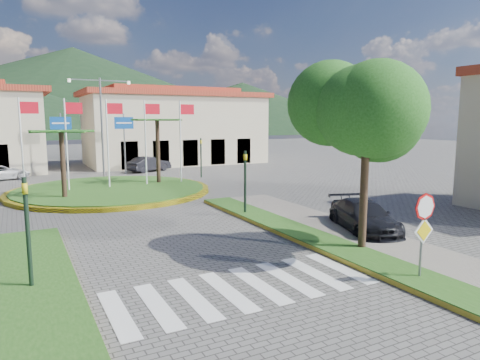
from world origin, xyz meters
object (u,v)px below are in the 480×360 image
car_dark_b (149,164)px  deciduous_tree (367,106)px  roundabout_island (111,190)px  stop_sign (424,222)px  white_van (1,173)px  car_side_right (364,216)px  car_dark_a (22,166)px

car_dark_b → deciduous_tree: bearing=155.5°
car_dark_b → roundabout_island: bearing=126.7°
stop_sign → car_dark_b: size_ratio=0.64×
white_van → car_side_right: size_ratio=0.92×
car_dark_b → car_side_right: (2.14, -24.86, -0.03)m
roundabout_island → car_side_right: (7.50, -15.00, 0.48)m
deciduous_tree → car_dark_b: (-0.14, 26.86, -4.49)m
roundabout_island → white_van: size_ratio=3.06×
stop_sign → car_side_right: (2.60, 5.04, -1.14)m
roundabout_island → car_dark_b: bearing=61.5°
stop_sign → car_dark_a: bearing=106.6°
stop_sign → deciduous_tree: deciduous_tree is taller
roundabout_island → car_side_right: roundabout_island is taller
car_dark_a → car_dark_b: car_dark_a is taller
car_side_right → white_van: bearing=138.6°
roundabout_island → white_van: 11.76m
roundabout_island → deciduous_tree: 18.55m
deciduous_tree → car_side_right: bearing=45.0°
stop_sign → car_dark_b: bearing=89.1°
car_side_right → deciduous_tree: bearing=-115.7°
car_dark_b → car_side_right: size_ratio=0.92×
roundabout_island → stop_sign: bearing=-76.3°
white_van → car_side_right: bearing=-171.4°
deciduous_tree → car_dark_b: 27.24m
deciduous_tree → car_side_right: size_ratio=1.51×
car_dark_a → white_van: bearing=148.4°
white_van → car_dark_a: size_ratio=1.03×
roundabout_island → car_dark_a: 13.84m
roundabout_island → stop_sign: (4.90, -20.04, 1.62)m
roundabout_island → car_side_right: size_ratio=2.82×
deciduous_tree → car_side_right: 5.33m
roundabout_island → deciduous_tree: size_ratio=1.87×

